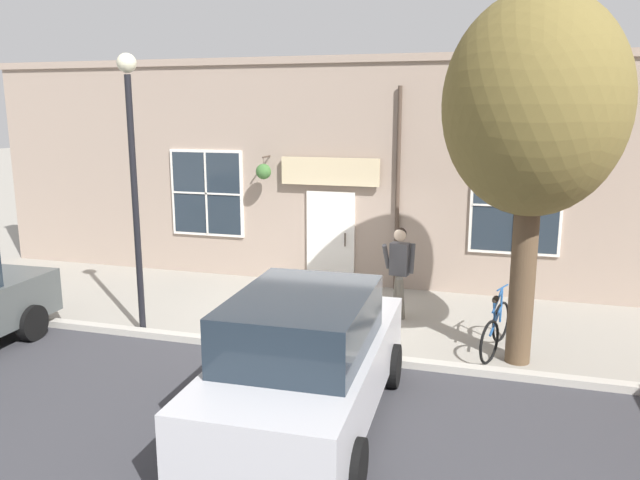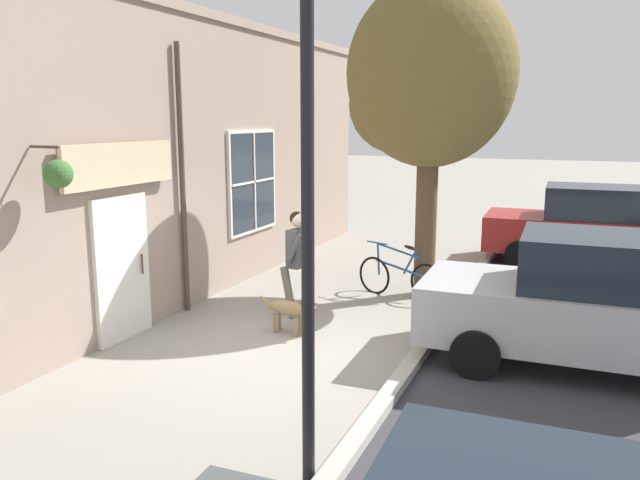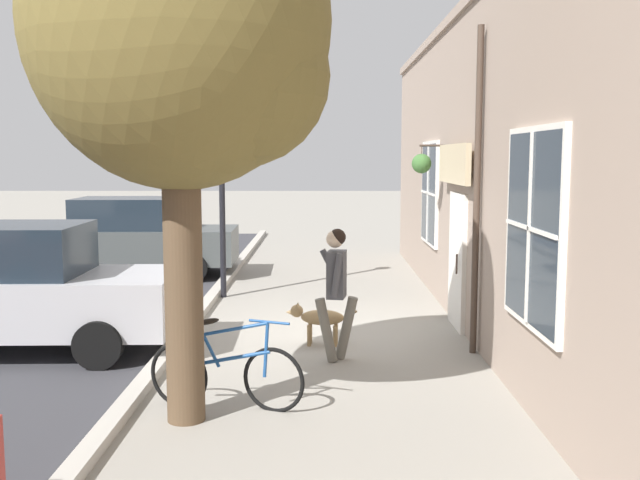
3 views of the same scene
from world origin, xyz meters
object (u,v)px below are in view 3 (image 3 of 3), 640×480
at_px(parked_car_mid_block, 12,288).
at_px(leaning_bicycle, 226,373).
at_px(pedestrian_walking, 336,281).
at_px(dog_on_leash, 318,318).
at_px(parked_car_nearest_curb, 136,237).
at_px(street_lamp, 221,131).
at_px(street_tree_by_curb, 188,34).

bearing_deg(parked_car_mid_block, leaning_bicycle, 145.36).
xyz_separation_m(pedestrian_walking, dog_on_leash, (0.24, -0.77, -0.66)).
bearing_deg(parked_car_nearest_curb, dog_on_leash, 124.92).
bearing_deg(pedestrian_walking, leaning_bicycle, 56.14).
height_order(dog_on_leash, leaning_bicycle, leaning_bicycle).
height_order(parked_car_nearest_curb, parked_car_mid_block, same).
height_order(dog_on_leash, street_lamp, street_lamp).
bearing_deg(parked_car_nearest_curb, street_tree_by_curb, 108.20).
distance_m(leaning_bicycle, street_lamp, 6.67).
height_order(pedestrian_walking, dog_on_leash, pedestrian_walking).
height_order(pedestrian_walking, street_tree_by_curb, street_tree_by_curb).
relative_size(dog_on_leash, parked_car_mid_block, 0.23).
relative_size(dog_on_leash, parked_car_nearest_curb, 0.23).
height_order(street_tree_by_curb, leaning_bicycle, street_tree_by_curb).
relative_size(leaning_bicycle, parked_car_mid_block, 0.39).
bearing_deg(street_lamp, dog_on_leash, 117.85).
distance_m(parked_car_mid_block, street_lamp, 4.99).
xyz_separation_m(parked_car_nearest_curb, street_lamp, (-2.29, 2.43, 2.25)).
bearing_deg(pedestrian_walking, parked_car_nearest_curb, -56.83).
bearing_deg(leaning_bicycle, parked_car_nearest_curb, -69.54).
height_order(dog_on_leash, parked_car_mid_block, parked_car_mid_block).
height_order(street_tree_by_curb, parked_car_nearest_curb, street_tree_by_curb).
bearing_deg(street_tree_by_curb, parked_car_nearest_curb, -71.80).
bearing_deg(pedestrian_walking, dog_on_leash, -72.70).
height_order(leaning_bicycle, parked_car_mid_block, parked_car_mid_block).
relative_size(leaning_bicycle, street_lamp, 0.36).
bearing_deg(leaning_bicycle, pedestrian_walking, -123.86).
distance_m(pedestrian_walking, parked_car_nearest_curb, 7.95).
bearing_deg(parked_car_mid_block, street_tree_by_curb, 138.90).
xyz_separation_m(dog_on_leash, leaning_bicycle, (0.96, 2.55, -0.01)).
distance_m(street_tree_by_curb, leaning_bicycle, 3.47).
bearing_deg(parked_car_mid_block, pedestrian_walking, 174.42).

